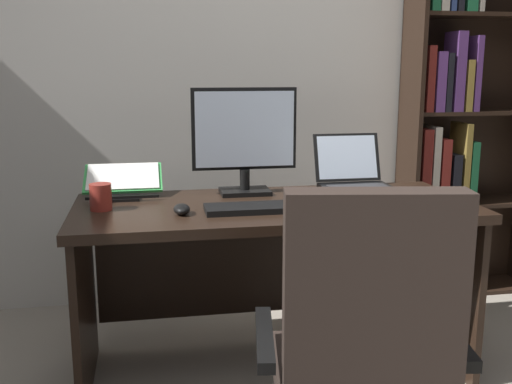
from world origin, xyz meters
The scene contains 13 objects.
wall_back centered at (0.00, 1.97, 1.33)m, with size 5.70×0.12×2.66m, color beige.
desk centered at (-0.05, 1.08, 0.54)m, with size 1.65×0.69×0.75m.
bookshelf centered at (1.16, 1.76, 1.00)m, with size 0.80×0.28×2.11m.
office_chair centered at (0.03, 0.15, 0.42)m, with size 0.66×0.60×1.00m.
monitor centered at (-0.14, 1.23, 0.99)m, with size 0.47×0.16×0.47m.
laptop centered at (0.38, 1.23, 0.80)m, with size 0.32×0.33×0.24m.
keyboard centered at (-0.14, 0.89, 0.76)m, with size 0.42×0.15×0.02m, color black.
computer_mouse centered at (-0.44, 0.89, 0.77)m, with size 0.06×0.10×0.04m, color black.
reading_stand_with_book centered at (-0.67, 1.28, 0.82)m, with size 0.34×0.26×0.13m.
open_binder centered at (0.41, 0.84, 0.76)m, with size 0.45×0.30×0.02m.
notepad centered at (0.15, 0.97, 0.76)m, with size 0.15×0.21×0.01m, color white.
pen centered at (0.17, 0.97, 0.76)m, with size 0.01×0.01×0.14m, color navy.
coffee_mug centered at (-0.75, 1.02, 0.80)m, with size 0.09×0.09×0.11m, color maroon.
Camera 1 is at (-0.55, -1.36, 1.31)m, focal length 41.87 mm.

